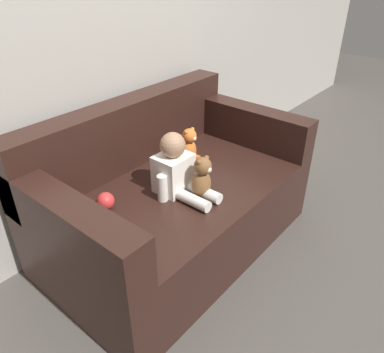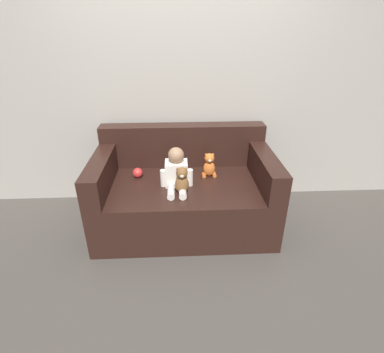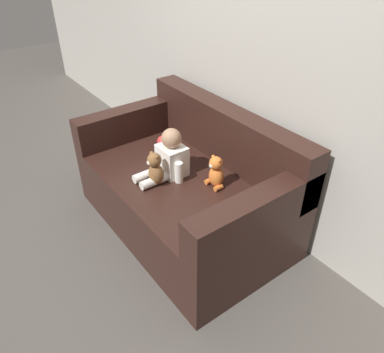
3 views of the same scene
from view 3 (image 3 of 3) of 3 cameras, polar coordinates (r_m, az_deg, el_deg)
name	(u,v)px [view 3 (image 3 of 3)]	position (r m, az deg, el deg)	size (l,w,h in m)	color
ground_plane	(184,224)	(3.01, -1.28, -7.19)	(12.00, 12.00, 0.00)	#4C4742
wall_back	(250,45)	(2.72, 8.88, 19.14)	(8.00, 0.05, 2.60)	#ADA89E
couch	(189,189)	(2.83, -0.51, -1.86)	(1.64, 0.98, 0.89)	black
person_baby	(169,158)	(2.67, -3.52, 2.83)	(0.29, 0.38, 0.36)	white
teddy_bear_brown	(155,169)	(2.58, -5.60, 1.14)	(0.12, 0.11, 0.25)	brown
plush_toy_side	(216,173)	(2.56, 3.66, 0.60)	(0.14, 0.11, 0.24)	orange
toy_ball	(163,141)	(3.07, -4.48, 5.35)	(0.10, 0.10, 0.10)	red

